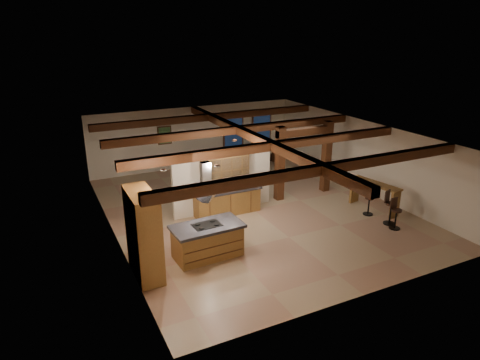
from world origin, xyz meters
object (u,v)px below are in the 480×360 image
object	(u,v)px
sofa	(253,157)
bar_counter	(374,192)
kitchen_island	(207,240)
dining_table	(237,175)

from	to	relation	value
sofa	bar_counter	bearing A→B (deg)	94.29
kitchen_island	sofa	bearing A→B (deg)	54.25
kitchen_island	bar_counter	xyz separation A→B (m)	(6.81, 0.51, 0.19)
kitchen_island	bar_counter	size ratio (longest dim) A/B	1.03
sofa	bar_counter	xyz separation A→B (m)	(1.24, -7.22, 0.42)
dining_table	bar_counter	xyz separation A→B (m)	(3.27, -4.85, 0.37)
kitchen_island	bar_counter	world-z (taller)	bar_counter
dining_table	bar_counter	world-z (taller)	bar_counter
kitchen_island	sofa	xyz separation A→B (m)	(5.57, 7.73, -0.23)
dining_table	sofa	size ratio (longest dim) A/B	0.98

